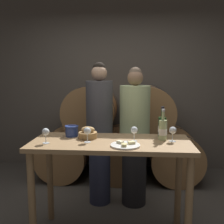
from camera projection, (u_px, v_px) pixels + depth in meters
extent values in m
cube|color=#60594F|center=(121.00, 70.00, 4.28)|extent=(10.00, 0.12, 3.20)
cylinder|color=#9E7042|center=(66.00, 152.00, 3.99)|extent=(0.73, 0.84, 0.73)
cylinder|color=#2D2D33|center=(61.00, 158.00, 3.73)|extent=(0.74, 0.02, 0.74)
cylinder|color=#2D2D33|center=(70.00, 147.00, 4.26)|extent=(0.74, 0.02, 0.74)
cylinder|color=#9E7042|center=(119.00, 153.00, 3.93)|extent=(0.73, 0.84, 0.73)
cylinder|color=#2D2D33|center=(118.00, 159.00, 3.67)|extent=(0.74, 0.02, 0.74)
cylinder|color=#2D2D33|center=(120.00, 148.00, 4.20)|extent=(0.74, 0.02, 0.74)
cylinder|color=#9E7042|center=(174.00, 155.00, 3.87)|extent=(0.73, 0.84, 0.73)
cylinder|color=#2D2D33|center=(177.00, 161.00, 3.60)|extent=(0.74, 0.02, 0.74)
cylinder|color=#2D2D33|center=(172.00, 149.00, 4.13)|extent=(0.74, 0.02, 0.74)
cylinder|color=#9E7042|center=(92.00, 110.00, 3.87)|extent=(0.73, 0.84, 0.73)
cylinder|color=#2D2D33|center=(89.00, 113.00, 3.60)|extent=(0.74, 0.02, 0.74)
cylinder|color=#2D2D33|center=(94.00, 108.00, 4.13)|extent=(0.74, 0.02, 0.74)
cylinder|color=#9E7042|center=(147.00, 111.00, 3.80)|extent=(0.73, 0.84, 0.73)
cylinder|color=#2D2D33|center=(148.00, 114.00, 3.54)|extent=(0.74, 0.02, 0.74)
cylinder|color=#2D2D33|center=(146.00, 108.00, 4.07)|extent=(0.74, 0.02, 0.74)
cylinder|color=#99754C|center=(32.00, 202.00, 2.27)|extent=(0.06, 0.06, 0.90)
cylinder|color=#99754C|center=(189.00, 208.00, 2.17)|extent=(0.06, 0.06, 0.90)
cylinder|color=#99754C|center=(50.00, 179.00, 2.77)|extent=(0.06, 0.06, 0.90)
cylinder|color=#99754C|center=(178.00, 183.00, 2.66)|extent=(0.06, 0.06, 0.90)
cube|color=#99754C|center=(111.00, 143.00, 2.40)|extent=(1.46, 0.62, 0.04)
cylinder|color=#2D334C|center=(100.00, 169.00, 3.14)|extent=(0.25, 0.25, 0.82)
cylinder|color=#4C4C51|center=(99.00, 109.00, 3.03)|extent=(0.31, 0.31, 0.65)
sphere|color=tan|center=(99.00, 73.00, 2.97)|extent=(0.18, 0.18, 0.18)
sphere|color=black|center=(99.00, 69.00, 2.98)|extent=(0.15, 0.15, 0.15)
cylinder|color=#232326|center=(134.00, 172.00, 3.11)|extent=(0.29, 0.29, 0.79)
cylinder|color=beige|center=(135.00, 113.00, 3.01)|extent=(0.35, 0.35, 0.63)
sphere|color=#997051|center=(135.00, 78.00, 2.95)|extent=(0.18, 0.18, 0.18)
sphere|color=#75604C|center=(135.00, 73.00, 2.95)|extent=(0.15, 0.15, 0.15)
cylinder|color=#193819|center=(162.00, 127.00, 2.52)|extent=(0.08, 0.08, 0.20)
cylinder|color=#193819|center=(163.00, 113.00, 2.50)|extent=(0.03, 0.03, 0.08)
cylinder|color=black|center=(163.00, 108.00, 2.50)|extent=(0.03, 0.03, 0.02)
cylinder|color=white|center=(162.00, 129.00, 2.53)|extent=(0.08, 0.08, 0.06)
cylinder|color=#ADBC7F|center=(163.00, 130.00, 2.42)|extent=(0.08, 0.08, 0.19)
cylinder|color=#ADBC7F|center=(163.00, 116.00, 2.40)|extent=(0.03, 0.03, 0.08)
cylinder|color=#B7B7BC|center=(163.00, 110.00, 2.39)|extent=(0.03, 0.03, 0.02)
cylinder|color=white|center=(163.00, 132.00, 2.42)|extent=(0.08, 0.08, 0.06)
cylinder|color=navy|center=(72.00, 131.00, 2.57)|extent=(0.12, 0.12, 0.11)
cylinder|color=navy|center=(72.00, 126.00, 2.56)|extent=(0.13, 0.13, 0.01)
cylinder|color=#A87F4C|center=(88.00, 135.00, 2.49)|extent=(0.17, 0.17, 0.06)
ellipsoid|color=tan|center=(88.00, 130.00, 2.48)|extent=(0.13, 0.08, 0.06)
cylinder|color=white|center=(125.00, 145.00, 2.23)|extent=(0.26, 0.26, 0.01)
cube|color=beige|center=(132.00, 143.00, 2.24)|extent=(0.07, 0.06, 0.02)
cube|color=beige|center=(120.00, 142.00, 2.26)|extent=(0.07, 0.07, 0.02)
cube|color=#E0CC7F|center=(124.00, 145.00, 2.17)|extent=(0.05, 0.06, 0.02)
cylinder|color=white|center=(46.00, 143.00, 2.32)|extent=(0.06, 0.06, 0.00)
cylinder|color=white|center=(46.00, 139.00, 2.31)|extent=(0.01, 0.01, 0.07)
sphere|color=white|center=(46.00, 132.00, 2.30)|extent=(0.07, 0.07, 0.07)
cylinder|color=white|center=(87.00, 142.00, 2.35)|extent=(0.06, 0.06, 0.00)
cylinder|color=white|center=(87.00, 138.00, 2.34)|extent=(0.01, 0.01, 0.07)
sphere|color=white|center=(87.00, 131.00, 2.33)|extent=(0.07, 0.07, 0.07)
cylinder|color=white|center=(134.00, 141.00, 2.39)|extent=(0.06, 0.06, 0.00)
cylinder|color=white|center=(134.00, 137.00, 2.38)|extent=(0.01, 0.01, 0.07)
sphere|color=white|center=(134.00, 130.00, 2.37)|extent=(0.07, 0.07, 0.07)
cylinder|color=white|center=(172.00, 141.00, 2.38)|extent=(0.06, 0.06, 0.00)
cylinder|color=white|center=(173.00, 137.00, 2.37)|extent=(0.01, 0.01, 0.07)
sphere|color=white|center=(173.00, 130.00, 2.36)|extent=(0.07, 0.07, 0.07)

